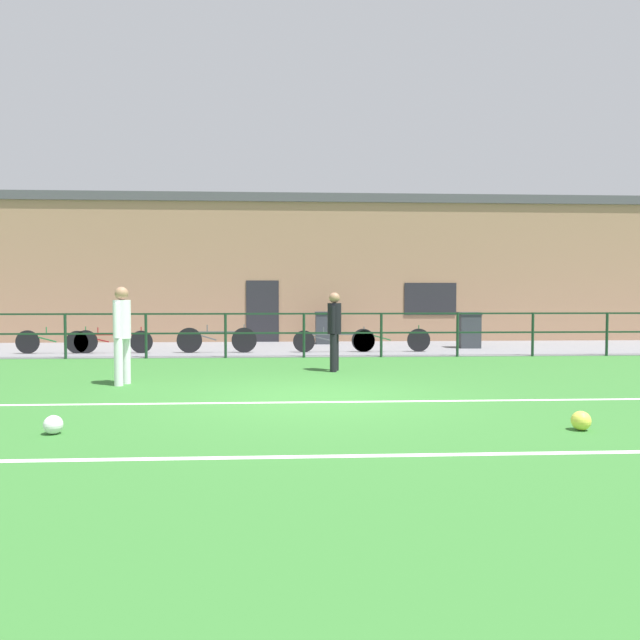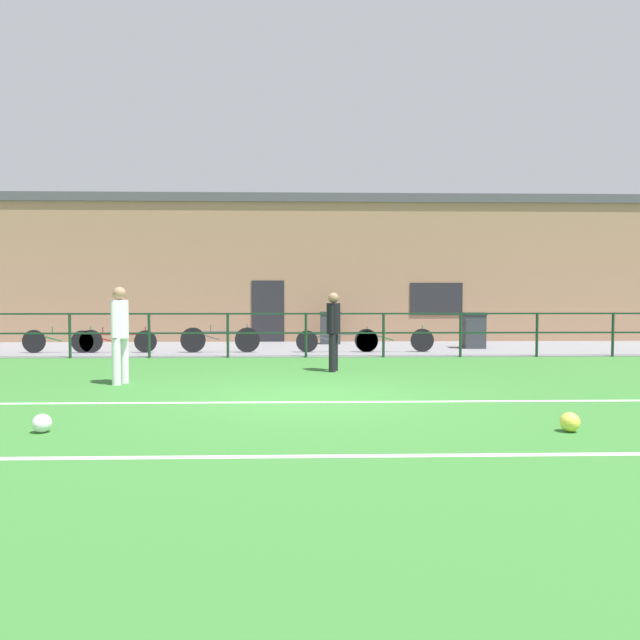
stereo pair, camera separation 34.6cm
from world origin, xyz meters
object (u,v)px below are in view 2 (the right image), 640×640
at_px(player_striker, 120,329).
at_px(bicycle_parked_3, 337,341).
at_px(soccer_ball_match, 42,423).
at_px(bicycle_parked_1, 394,340).
at_px(player_goalkeeper, 333,327).
at_px(trash_bin_1, 330,328).
at_px(bicycle_parked_2, 220,340).
at_px(bicycle_parked_4, 62,341).
at_px(bicycle_parked_0, 114,341).
at_px(trash_bin_0, 474,330).
at_px(soccer_ball_spare, 570,422).

bearing_deg(player_striker, bicycle_parked_3, -21.33).
relative_size(soccer_ball_match, bicycle_parked_1, 0.10).
height_order(player_goalkeeper, trash_bin_1, player_goalkeeper).
height_order(bicycle_parked_2, bicycle_parked_4, bicycle_parked_2).
bearing_deg(bicycle_parked_0, bicycle_parked_3, 0.00).
height_order(bicycle_parked_0, trash_bin_0, trash_bin_0).
relative_size(bicycle_parked_1, bicycle_parked_3, 0.97).
relative_size(soccer_ball_spare, bicycle_parked_3, 0.10).
bearing_deg(player_striker, bicycle_parked_1, -30.41).
relative_size(player_goalkeeper, trash_bin_0, 1.55).
xyz_separation_m(player_goalkeeper, trash_bin_1, (0.24, 6.84, -0.39)).
bearing_deg(bicycle_parked_2, bicycle_parked_0, -180.00).
distance_m(bicycle_parked_3, bicycle_parked_4, 7.54).
distance_m(soccer_ball_match, trash_bin_0, 13.38).
bearing_deg(player_goalkeeper, bicycle_parked_4, 76.09).
xyz_separation_m(player_striker, bicycle_parked_2, (1.00, 5.68, -0.62)).
height_order(player_striker, bicycle_parked_3, player_striker).
relative_size(soccer_ball_spare, bicycle_parked_0, 0.10).
bearing_deg(trash_bin_0, trash_bin_1, 157.66).
distance_m(bicycle_parked_2, trash_bin_0, 7.47).
bearing_deg(bicycle_parked_1, bicycle_parked_3, 180.00).
distance_m(soccer_ball_match, soccer_ball_spare, 6.17).
bearing_deg(bicycle_parked_3, trash_bin_1, 91.09).
bearing_deg(soccer_ball_match, trash_bin_0, 52.55).
height_order(bicycle_parked_2, trash_bin_1, trash_bin_1).
bearing_deg(trash_bin_0, soccer_ball_match, -127.45).
bearing_deg(player_goalkeeper, bicycle_parked_2, 51.28).
relative_size(bicycle_parked_4, trash_bin_0, 2.04).
height_order(bicycle_parked_2, trash_bin_0, trash_bin_0).
xyz_separation_m(bicycle_parked_0, bicycle_parked_4, (-1.40, -0.00, 0.01)).
xyz_separation_m(player_striker, trash_bin_0, (8.38, 6.81, -0.43)).
xyz_separation_m(player_striker, trash_bin_1, (4.17, 8.54, -0.45)).
relative_size(bicycle_parked_1, bicycle_parked_2, 1.01).
distance_m(player_goalkeeper, bicycle_parked_3, 4.04).
relative_size(bicycle_parked_0, bicycle_parked_3, 1.02).
bearing_deg(bicycle_parked_0, trash_bin_0, 6.27).
xyz_separation_m(player_striker, bicycle_parked_1, (5.82, 5.68, -0.64)).
xyz_separation_m(trash_bin_0, trash_bin_1, (-4.21, 1.73, -0.01)).
bearing_deg(player_striker, bicycle_parked_4, 45.57).
bearing_deg(bicycle_parked_1, player_striker, -135.72).
relative_size(soccer_ball_match, bicycle_parked_4, 0.10).
height_order(bicycle_parked_1, bicycle_parked_4, bicycle_parked_1).
bearing_deg(soccer_ball_spare, bicycle_parked_1, 93.57).
bearing_deg(bicycle_parked_0, soccer_ball_spare, -49.08).
bearing_deg(bicycle_parked_4, trash_bin_1, 20.92).
bearing_deg(soccer_ball_match, bicycle_parked_4, 110.59).
bearing_deg(bicycle_parked_1, trash_bin_1, 120.03).
relative_size(bicycle_parked_1, trash_bin_0, 2.06).
bearing_deg(bicycle_parked_4, bicycle_parked_0, 0.00).
xyz_separation_m(soccer_ball_match, trash_bin_0, (8.13, 10.62, 0.45)).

